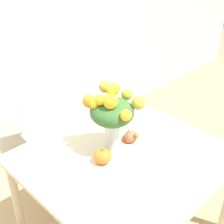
{
  "coord_description": "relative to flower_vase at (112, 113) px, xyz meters",
  "views": [
    {
      "loc": [
        -1.22,
        -1.11,
        2.05
      ],
      "look_at": [
        -0.01,
        0.11,
        1.04
      ],
      "focal_mm": 50.0,
      "sensor_mm": 36.0,
      "label": 1
    }
  ],
  "objects": [
    {
      "name": "dining_table",
      "position": [
        0.01,
        -0.11,
        -0.37
      ],
      "size": [
        1.26,
        1.19,
        0.74
      ],
      "color": "beige",
      "rests_on": "ground_plane"
    },
    {
      "name": "dining_chair_near_window",
      "position": [
        0.04,
        0.86,
        -0.57
      ],
      "size": [
        0.46,
        0.46,
        0.88
      ],
      "rotation": [
        0.0,
        0.0,
        -0.1
      ],
      "color": "white",
      "rests_on": "ground_plane"
    },
    {
      "name": "wall_back",
      "position": [
        0.01,
        1.32,
        0.32
      ],
      "size": [
        8.0,
        0.06,
        2.7
      ],
      "color": "silver",
      "rests_on": "ground_plane"
    },
    {
      "name": "pumpkin",
      "position": [
        -0.14,
        -0.05,
        -0.24
      ],
      "size": [
        0.12,
        0.12,
        0.11
      ],
      "color": "orange",
      "rests_on": "dining_table"
    },
    {
      "name": "turkey_figurine",
      "position": [
        0.17,
        -0.01,
        -0.25
      ],
      "size": [
        0.11,
        0.15,
        0.09
      ],
      "color": "#936642",
      "rests_on": "dining_table"
    },
    {
      "name": "flower_vase",
      "position": [
        0.0,
        0.0,
        0.0
      ],
      "size": [
        0.32,
        0.37,
        0.49
      ],
      "color": "silver",
      "rests_on": "dining_table"
    }
  ]
}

